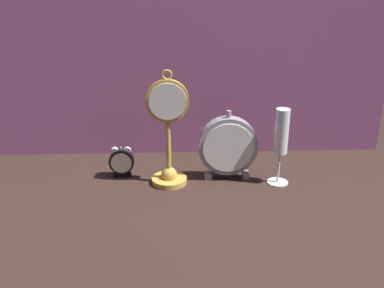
{
  "coord_description": "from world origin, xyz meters",
  "views": [
    {
      "loc": [
        -0.04,
        -1.05,
        0.58
      ],
      "look_at": [
        0.0,
        0.08,
        0.13
      ],
      "focal_mm": 40.0,
      "sensor_mm": 36.0,
      "label": 1
    }
  ],
  "objects_px": {
    "pocket_watch_on_stand": "(168,139)",
    "alarm_clock_twin_bell": "(122,160)",
    "mantel_clock_silver": "(228,146)",
    "champagne_flute": "(281,138)"
  },
  "relations": [
    {
      "from": "champagne_flute",
      "to": "mantel_clock_silver",
      "type": "bearing_deg",
      "value": 166.24
    },
    {
      "from": "alarm_clock_twin_bell",
      "to": "champagne_flute",
      "type": "xyz_separation_m",
      "value": [
        0.47,
        -0.06,
        0.09
      ]
    },
    {
      "from": "alarm_clock_twin_bell",
      "to": "mantel_clock_silver",
      "type": "distance_m",
      "value": 0.32
    },
    {
      "from": "mantel_clock_silver",
      "to": "champagne_flute",
      "type": "height_order",
      "value": "champagne_flute"
    },
    {
      "from": "pocket_watch_on_stand",
      "to": "mantel_clock_silver",
      "type": "xyz_separation_m",
      "value": [
        0.17,
        0.02,
        -0.03
      ]
    },
    {
      "from": "pocket_watch_on_stand",
      "to": "champagne_flute",
      "type": "height_order",
      "value": "pocket_watch_on_stand"
    },
    {
      "from": "alarm_clock_twin_bell",
      "to": "champagne_flute",
      "type": "bearing_deg",
      "value": -7.57
    },
    {
      "from": "pocket_watch_on_stand",
      "to": "alarm_clock_twin_bell",
      "type": "height_order",
      "value": "pocket_watch_on_stand"
    },
    {
      "from": "mantel_clock_silver",
      "to": "alarm_clock_twin_bell",
      "type": "bearing_deg",
      "value": 175.36
    },
    {
      "from": "pocket_watch_on_stand",
      "to": "alarm_clock_twin_bell",
      "type": "xyz_separation_m",
      "value": [
        -0.14,
        0.05,
        -0.09
      ]
    }
  ]
}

